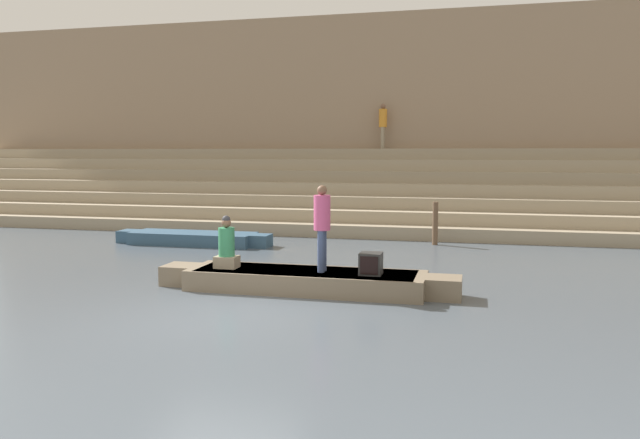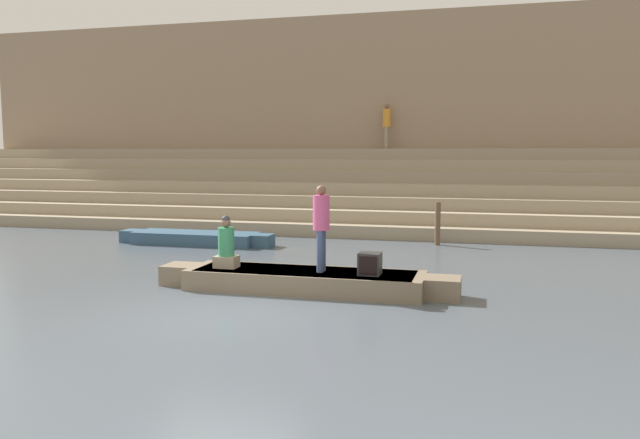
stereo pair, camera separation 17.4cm
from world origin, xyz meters
TOP-DOWN VIEW (x-y plane):
  - ground_plane at (0.00, 0.00)m, footprint 120.00×120.00m
  - ghat_steps at (0.00, 12.87)m, footprint 36.00×4.86m
  - back_wall at (0.00, 15.20)m, footprint 34.20×1.28m
  - rowboat_main at (0.90, 2.18)m, footprint 6.10×1.42m
  - person_standing at (1.24, 2.18)m, footprint 0.33×0.33m
  - person_rowing at (-0.74, 2.09)m, footprint 0.46×0.36m
  - tv_set at (2.23, 2.09)m, footprint 0.42×0.42m
  - moored_boat_shore at (-4.02, 7.41)m, footprint 4.82×1.19m
  - mooring_post at (3.02, 9.12)m, footprint 0.16×0.16m
  - person_on_steps at (0.67, 14.26)m, footprint 0.31×0.31m

SIDE VIEW (x-z plane):
  - ground_plane at x=0.00m, z-range 0.00..0.00m
  - moored_boat_shore at x=-4.02m, z-range 0.01..0.38m
  - rowboat_main at x=0.90m, z-range 0.01..0.42m
  - tv_set at x=2.23m, z-range 0.41..0.83m
  - mooring_post at x=3.02m, z-range 0.00..1.28m
  - person_rowing at x=-0.74m, z-range 0.30..1.38m
  - ghat_steps at x=0.00m, z-range -0.41..2.48m
  - person_standing at x=1.24m, z-range 0.54..2.25m
  - person_on_steps at x=0.67m, z-range 3.03..4.73m
  - back_wall at x=0.00m, z-range -0.03..8.04m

